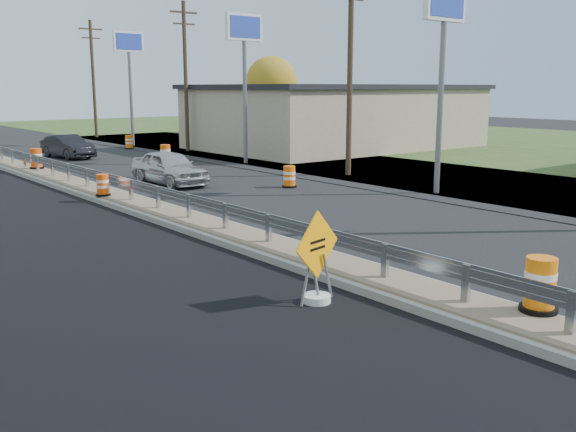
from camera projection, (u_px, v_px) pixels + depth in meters
ground at (269, 250)px, 16.42m from camera, size 140.00×140.00×0.00m
grass_verge_far at (539, 150)px, 42.47m from camera, size 40.00×120.00×0.03m
median at (132, 203)px, 22.51m from camera, size 1.60×55.00×0.23m
guardrail at (119, 182)px, 23.16m from camera, size 0.10×46.15×0.72m
retail_building_near at (337, 116)px, 44.16m from camera, size 18.50×12.50×4.27m
pylon_sign_south at (444, 22)px, 23.88m from camera, size 2.20×0.30×7.90m
pylon_sign_mid at (244, 41)px, 33.82m from camera, size 2.20×0.30×7.90m
pylon_sign_north at (129, 52)px, 44.52m from camera, size 2.20×0.30×7.90m
utility_pole_smid at (350, 69)px, 29.38m from camera, size 1.90×0.26×9.40m
utility_pole_nmid at (186, 74)px, 40.85m from camera, size 1.90×0.26×9.40m
utility_pole_north at (93, 77)px, 52.32m from camera, size 1.90×0.26×9.40m
tree_far_yellow at (271, 82)px, 57.47m from camera, size 4.62×4.62×6.86m
caution_sign at (317, 280)px, 12.31m from camera, size 1.29×0.55×1.82m
barrel_median_near at (540, 286)px, 11.17m from camera, size 0.66×0.66×0.97m
barrel_median_mid at (103, 185)px, 23.19m from camera, size 0.53×0.53×0.78m
barrel_median_far at (36, 159)px, 30.90m from camera, size 0.66×0.66×0.97m
barrel_shoulder_near at (289, 177)px, 26.63m from camera, size 0.61×0.61×0.89m
barrel_shoulder_mid at (166, 154)px, 35.36m from camera, size 0.68×0.68×0.99m
barrel_shoulder_far at (129, 142)px, 43.25m from camera, size 0.63×0.63×0.92m
car_silver at (169, 168)px, 27.35m from camera, size 1.89×4.34×1.46m
car_dark_mid at (68, 147)px, 37.59m from camera, size 2.00×4.30×1.36m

